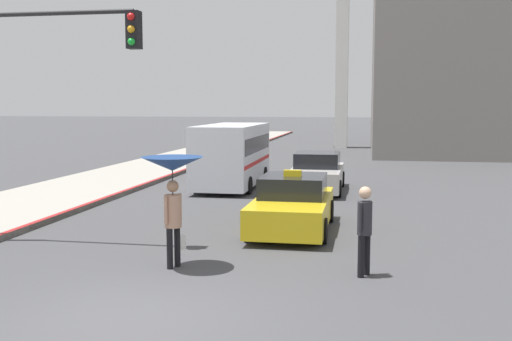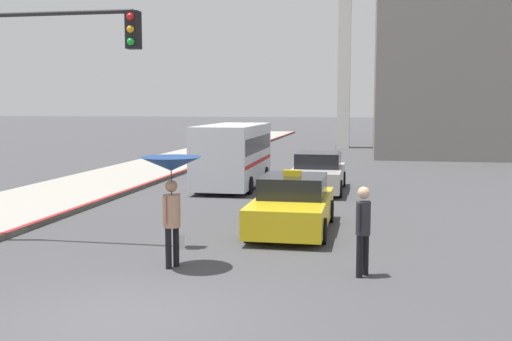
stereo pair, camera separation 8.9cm
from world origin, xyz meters
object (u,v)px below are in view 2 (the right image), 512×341
Objects in this scene: pedestrian_man at (363,225)px; taxi at (292,205)px; traffic_light at (39,74)px; sedan_red at (318,173)px; pedestrian_with_umbrella at (171,176)px; ambulance_van at (233,153)px; monument_cross at (345,13)px.

taxi is at bearing -125.47° from pedestrian_man.
sedan_red is at bearing 60.47° from traffic_light.
sedan_red is 2.02× the size of pedestrian_with_umbrella.
ambulance_van is 0.33× the size of monument_cross.
pedestrian_with_umbrella reaches higher than pedestrian_man.
sedan_red is 2.61× the size of pedestrian_man.
monument_cross reaches higher than sedan_red.
traffic_light reaches higher than pedestrian_with_umbrella.
pedestrian_with_umbrella is 0.13× the size of monument_cross.
sedan_red is at bearing 171.29° from ambulance_van.
traffic_light is at bearing -99.34° from monument_cross.
sedan_red is 11.47m from traffic_light.
taxi is at bearing -2.36° from pedestrian_with_umbrella.
taxi is 1.94× the size of pedestrian_with_umbrella.
taxi is 7.13m from sedan_red.
sedan_red is 0.76× the size of ambulance_van.
sedan_red is 0.80× the size of traffic_light.
monument_cross is (3.22, 22.43, 8.45)m from ambulance_van.
taxi reaches higher than sedan_red.
taxi is 6.73m from traffic_light.
taxi is 4.47m from pedestrian_with_umbrella.
pedestrian_with_umbrella is 34.91m from monument_cross.
ambulance_van reaches higher than sedan_red.
traffic_light is at bearing 60.47° from sedan_red.
traffic_light is at bearing 24.50° from taxi.
pedestrian_man reaches higher than sedan_red.
ambulance_van is (-3.26, 7.61, 0.70)m from taxi.
traffic_light reaches higher than ambulance_van.
sedan_red is 3.41m from ambulance_van.
pedestrian_man is at bearing -10.76° from traffic_light.
taxi is 4.24m from pedestrian_man.
sedan_red is at bearing -89.79° from monument_cross.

